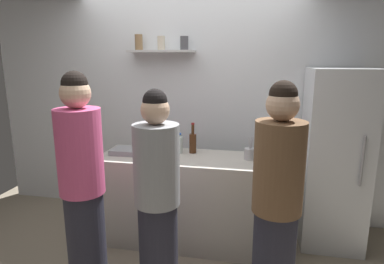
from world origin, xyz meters
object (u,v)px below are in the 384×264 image
(person_brown_jacket, at_px, (277,205))
(baking_pan, at_px, (129,151))
(refrigerator, at_px, (334,158))
(wine_bottle_dark_glass, at_px, (261,146))
(utensil_holder, at_px, (249,154))
(person_grey_hoodie, at_px, (157,199))
(person_pink_top, at_px, (83,186))
(water_bottle_plastic, at_px, (179,144))
(wine_bottle_amber_glass, at_px, (193,142))

(person_brown_jacket, bearing_deg, baking_pan, 20.00)
(baking_pan, height_order, person_brown_jacket, person_brown_jacket)
(refrigerator, bearing_deg, wine_bottle_dark_glass, -164.90)
(utensil_holder, height_order, person_grey_hoodie, person_grey_hoodie)
(person_pink_top, bearing_deg, person_grey_hoodie, 30.75)
(person_pink_top, bearing_deg, water_bottle_plastic, 88.15)
(person_brown_jacket, bearing_deg, wine_bottle_dark_glass, -33.22)
(refrigerator, distance_m, person_brown_jacket, 1.28)
(baking_pan, relative_size, wine_bottle_dark_glass, 1.09)
(utensil_holder, xyz_separation_m, person_pink_top, (-1.23, -0.89, -0.08))
(baking_pan, distance_m, person_pink_top, 0.85)
(wine_bottle_amber_glass, xyz_separation_m, person_pink_top, (-0.66, -1.00, -0.13))
(refrigerator, bearing_deg, utensil_holder, -161.84)
(utensil_holder, height_order, wine_bottle_dark_glass, wine_bottle_dark_glass)
(utensil_holder, bearing_deg, person_brown_jacket, -75.92)
(baking_pan, bearing_deg, wine_bottle_amber_glass, 13.80)
(wine_bottle_amber_glass, height_order, person_pink_top, person_pink_top)
(wine_bottle_dark_glass, relative_size, person_grey_hoodie, 0.19)
(utensil_holder, height_order, water_bottle_plastic, utensil_holder)
(wine_bottle_dark_glass, relative_size, person_brown_jacket, 0.18)
(person_pink_top, relative_size, person_grey_hoodie, 1.07)
(utensil_holder, bearing_deg, person_grey_hoodie, -127.55)
(baking_pan, height_order, wine_bottle_amber_glass, wine_bottle_amber_glass)
(baking_pan, bearing_deg, person_pink_top, -92.52)
(utensil_holder, distance_m, wine_bottle_amber_glass, 0.58)
(utensil_holder, xyz_separation_m, wine_bottle_amber_glass, (-0.57, 0.11, 0.05))
(person_pink_top, bearing_deg, person_brown_jacket, 27.25)
(refrigerator, bearing_deg, wine_bottle_amber_glass, -173.61)
(wine_bottle_dark_glass, bearing_deg, person_grey_hoodie, -129.48)
(wine_bottle_dark_glass, bearing_deg, person_pink_top, -144.24)
(baking_pan, bearing_deg, person_brown_jacket, -30.26)
(refrigerator, height_order, person_grey_hoodie, refrigerator)
(water_bottle_plastic, height_order, person_brown_jacket, person_brown_jacket)
(wine_bottle_dark_glass, distance_m, water_bottle_plastic, 0.82)
(refrigerator, relative_size, person_brown_jacket, 1.03)
(wine_bottle_dark_glass, bearing_deg, baking_pan, -174.79)
(utensil_holder, bearing_deg, refrigerator, 18.16)
(utensil_holder, bearing_deg, baking_pan, -177.98)
(baking_pan, relative_size, person_brown_jacket, 0.20)
(person_brown_jacket, bearing_deg, water_bottle_plastic, 4.48)
(baking_pan, distance_m, water_bottle_plastic, 0.51)
(wine_bottle_dark_glass, height_order, water_bottle_plastic, wine_bottle_dark_glass)
(refrigerator, height_order, water_bottle_plastic, refrigerator)
(refrigerator, xyz_separation_m, person_brown_jacket, (-0.59, -1.13, -0.03))
(water_bottle_plastic, xyz_separation_m, person_brown_jacket, (0.93, -0.95, -0.14))
(utensil_holder, distance_m, water_bottle_plastic, 0.71)
(person_brown_jacket, relative_size, person_grey_hoodie, 1.04)
(water_bottle_plastic, bearing_deg, wine_bottle_dark_glass, -0.68)
(utensil_holder, relative_size, wine_bottle_dark_glass, 0.71)
(wine_bottle_amber_glass, bearing_deg, utensil_holder, -11.07)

